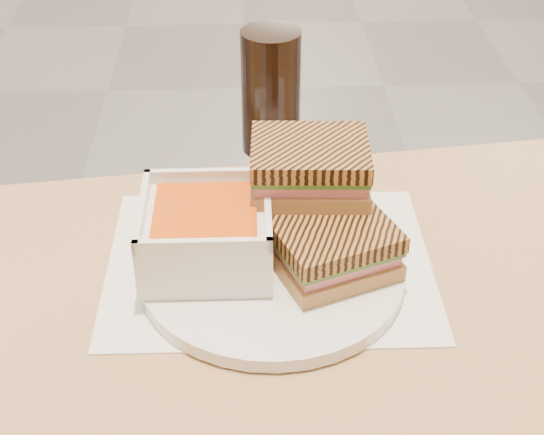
{
  "coord_description": "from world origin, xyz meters",
  "views": [
    {
      "loc": [
        -0.02,
        -2.66,
        1.28
      ],
      "look_at": [
        0.01,
        -2.0,
        0.82
      ],
      "focal_mm": 53.1,
      "sensor_mm": 36.0,
      "label": 1
    }
  ],
  "objects_px": {
    "soup_bowl": "(206,234)",
    "panini_lower": "(334,248)",
    "plate": "(272,273)",
    "cola_glass": "(271,92)"
  },
  "relations": [
    {
      "from": "plate",
      "to": "soup_bowl",
      "type": "xyz_separation_m",
      "value": [
        -0.07,
        0.02,
        0.04
      ]
    },
    {
      "from": "soup_bowl",
      "to": "panini_lower",
      "type": "xyz_separation_m",
      "value": [
        0.13,
        -0.02,
        -0.01
      ]
    },
    {
      "from": "soup_bowl",
      "to": "panini_lower",
      "type": "relative_size",
      "value": 0.93
    },
    {
      "from": "soup_bowl",
      "to": "panini_lower",
      "type": "height_order",
      "value": "soup_bowl"
    },
    {
      "from": "soup_bowl",
      "to": "panini_lower",
      "type": "bearing_deg",
      "value": -9.29
    },
    {
      "from": "plate",
      "to": "soup_bowl",
      "type": "relative_size",
      "value": 2.05
    },
    {
      "from": "soup_bowl",
      "to": "cola_glass",
      "type": "bearing_deg",
      "value": 73.56
    },
    {
      "from": "panini_lower",
      "to": "cola_glass",
      "type": "height_order",
      "value": "cola_glass"
    },
    {
      "from": "soup_bowl",
      "to": "panini_lower",
      "type": "distance_m",
      "value": 0.13
    },
    {
      "from": "plate",
      "to": "cola_glass",
      "type": "distance_m",
      "value": 0.28
    }
  ]
}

